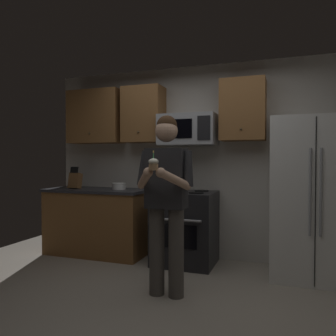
# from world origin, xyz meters

# --- Properties ---
(ground_plane) EXTENTS (6.00, 6.00, 0.00)m
(ground_plane) POSITION_xyz_m (0.00, 0.00, 0.00)
(ground_plane) COLOR #9E9384
(wall_back) EXTENTS (4.40, 0.10, 2.60)m
(wall_back) POSITION_xyz_m (0.00, 1.75, 1.30)
(wall_back) COLOR beige
(wall_back) RESTS_ON ground
(oven_range) EXTENTS (0.76, 0.70, 0.93)m
(oven_range) POSITION_xyz_m (-0.15, 1.36, 0.46)
(oven_range) COLOR black
(oven_range) RESTS_ON ground
(microwave) EXTENTS (0.74, 0.41, 0.40)m
(microwave) POSITION_xyz_m (-0.15, 1.48, 1.72)
(microwave) COLOR #9EA0A5
(refrigerator) EXTENTS (0.90, 0.75, 1.80)m
(refrigerator) POSITION_xyz_m (1.35, 1.32, 0.90)
(refrigerator) COLOR white
(refrigerator) RESTS_ON ground
(cabinet_row_upper) EXTENTS (2.78, 0.36, 0.76)m
(cabinet_row_upper) POSITION_xyz_m (-0.72, 1.53, 1.95)
(cabinet_row_upper) COLOR brown
(counter_left) EXTENTS (1.44, 0.66, 0.92)m
(counter_left) POSITION_xyz_m (-1.45, 1.38, 0.46)
(counter_left) COLOR brown
(counter_left) RESTS_ON ground
(knife_block) EXTENTS (0.16, 0.15, 0.32)m
(knife_block) POSITION_xyz_m (-1.78, 1.33, 1.04)
(knife_block) COLOR brown
(knife_block) RESTS_ON counter_left
(bowl_large_white) EXTENTS (0.19, 0.19, 0.09)m
(bowl_large_white) POSITION_xyz_m (-1.12, 1.41, 0.97)
(bowl_large_white) COLOR white
(bowl_large_white) RESTS_ON counter_left
(person) EXTENTS (0.60, 0.48, 1.76)m
(person) POSITION_xyz_m (-0.03, 0.30, 1.00)
(person) COLOR #4C4742
(person) RESTS_ON ground
(cupcake) EXTENTS (0.09, 0.09, 0.17)m
(cupcake) POSITION_xyz_m (-0.03, -0.03, 1.29)
(cupcake) COLOR #A87F56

